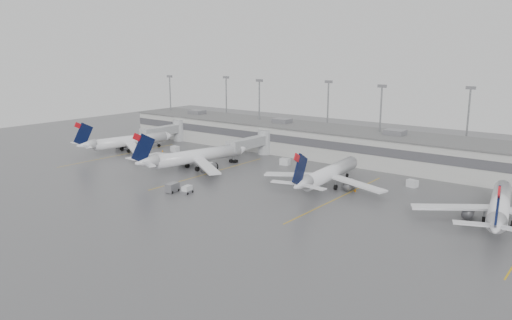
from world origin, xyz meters
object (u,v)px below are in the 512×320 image
Objects in this scene: jet_mid_right at (328,174)px; baggage_tug at (187,190)px; jet_far_left at (126,141)px; jet_far_right at (500,206)px; jet_mid_left at (194,156)px.

jet_mid_right is 11.53× the size of baggage_tug.
jet_mid_right is (66.75, 1.20, 0.03)m from jet_far_left.
jet_far_right is 11.64× the size of baggage_tug.
jet_mid_right is 34.98m from jet_far_right.
jet_mid_left is 1.04× the size of jet_far_right.
baggage_tug is at bearing -170.47° from jet_far_right.
jet_mid_right is at bearing 21.58° from jet_mid_left.
baggage_tug is at bearing -13.11° from jet_far_left.
baggage_tug is (14.01, -16.41, -2.76)m from jet_mid_left.
jet_mid_left reaches higher than jet_mid_right.
jet_far_left is 0.97× the size of jet_far_right.
baggage_tug is (45.57, -20.46, -2.54)m from jet_far_left.
jet_mid_right is 0.99× the size of jet_far_right.
jet_mid_left is at bearing -175.96° from jet_mid_right.
jet_far_right is at bearing 10.34° from jet_far_left.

